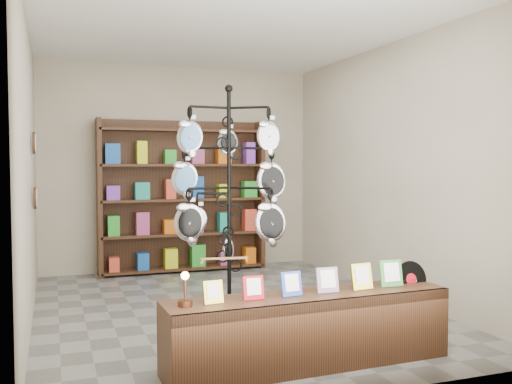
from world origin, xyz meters
TOP-DOWN VIEW (x-y plane):
  - ground at (0.00, 0.00)m, footprint 5.00×5.00m
  - room_envelope at (0.00, 0.00)m, footprint 5.00×5.00m
  - display_tree at (-0.20, -0.66)m, footprint 1.22×1.19m
  - front_shelf at (0.09, -1.87)m, footprint 2.32×0.55m
  - back_shelving at (0.00, 2.30)m, footprint 2.42×0.36m
  - wall_clocks at (-1.97, 0.80)m, footprint 0.03×0.24m

SIDE VIEW (x-z plane):
  - ground at x=0.00m, z-range 0.00..0.00m
  - front_shelf at x=0.09m, z-range -0.12..0.69m
  - back_shelving at x=0.00m, z-range -0.07..2.13m
  - display_tree at x=-0.20m, z-range 0.18..2.51m
  - wall_clocks at x=-1.97m, z-range 1.08..1.92m
  - room_envelope at x=0.00m, z-range -0.65..4.35m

